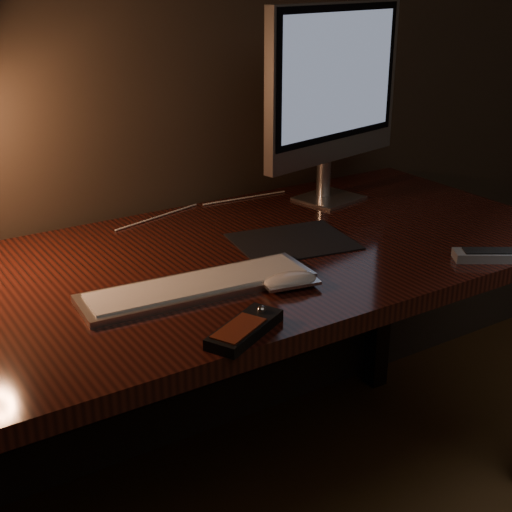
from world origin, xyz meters
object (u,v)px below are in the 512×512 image
monitor (335,88)px  mouse (290,283)px  keyboard (198,286)px  media_remote (245,329)px  desk (221,296)px  tv_remote (500,255)px

monitor → mouse: bearing=-147.9°
keyboard → mouse: bearing=-24.2°
mouse → media_remote: 0.22m
desk → keyboard: (-0.16, -0.19, 0.14)m
desk → monitor: bearing=17.7°
tv_remote → mouse: bearing=-162.3°
mouse → tv_remote: (0.47, -0.13, 0.00)m
desk → keyboard: size_ratio=3.42×
keyboard → tv_remote: size_ratio=2.41×
monitor → desk: bearing=-174.4°
keyboard → media_remote: size_ratio=2.67×
mouse → tv_remote: bearing=-4.6°
monitor → media_remote: (-0.61, -0.53, -0.29)m
media_remote → tv_remote: media_remote is taller
keyboard → media_remote: (-0.02, -0.21, 0.00)m
monitor → tv_remote: 0.62m
keyboard → mouse: size_ratio=4.23×
desk → monitor: size_ratio=3.13×
monitor → media_remote: size_ratio=2.91×
desk → keyboard: keyboard is taller
mouse → keyboard: bearing=161.7°
desk → tv_remote: bearing=-41.1°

